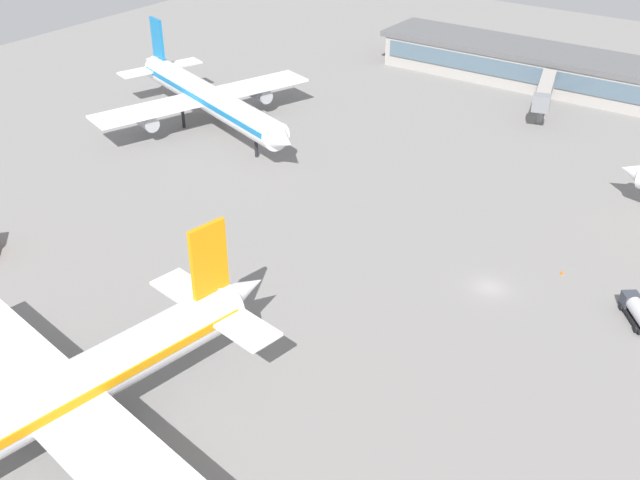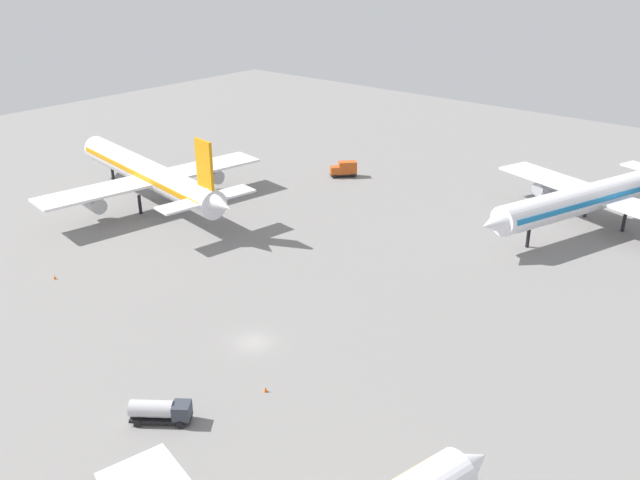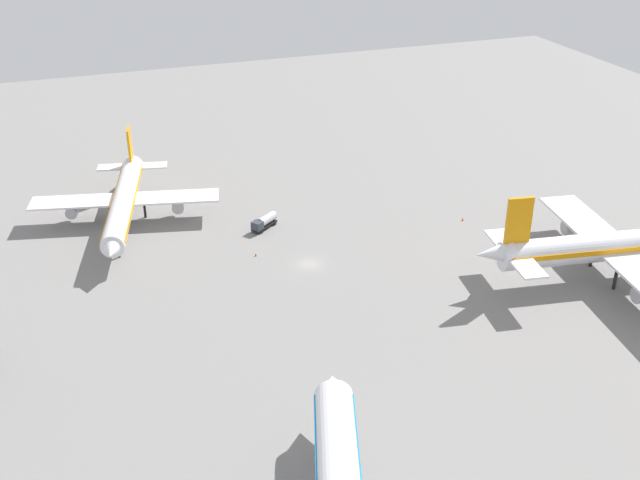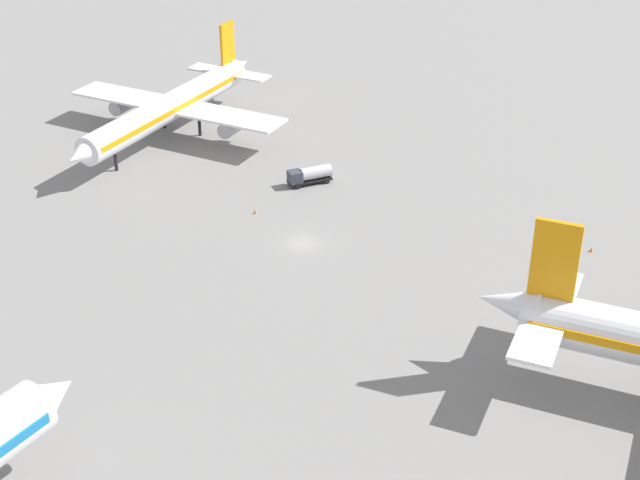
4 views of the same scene
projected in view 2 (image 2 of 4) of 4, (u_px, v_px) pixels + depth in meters
name	position (u px, v px, depth m)	size (l,w,h in m)	color
ground	(253.00, 342.00, 84.15)	(288.00, 288.00, 0.00)	gray
airplane_taxiing	(149.00, 174.00, 126.69)	(44.39, 54.84, 16.73)	white
airplane_distant	(597.00, 196.00, 116.17)	(51.93, 42.65, 16.27)	white
fuel_truck	(160.00, 411.00, 69.58)	(5.33, 6.16, 2.50)	black
catering_truck	(344.00, 169.00, 143.83)	(5.45, 5.14, 3.30)	black
safety_cone_near_gate	(55.00, 277.00, 99.99)	(0.44, 0.44, 0.60)	#EA590C
safety_cone_mid_apron	(265.00, 389.00, 74.71)	(0.44, 0.44, 0.60)	#EA590C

